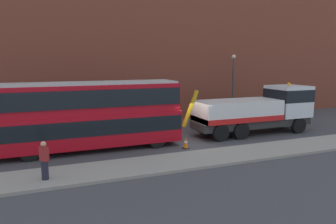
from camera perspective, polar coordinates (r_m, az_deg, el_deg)
name	(u,v)px	position (r m, az deg, el deg)	size (l,w,h in m)	color
ground_plane	(186,141)	(21.89, 3.24, -5.03)	(120.00, 120.00, 0.00)	#424247
near_kerb	(219,157)	(18.30, 8.90, -7.70)	(60.00, 2.80, 0.15)	gray
building_facade	(146,28)	(29.14, -3.86, 14.42)	(60.00, 1.50, 16.00)	brown
recovery_tow_truck	(258,110)	(24.66, 15.48, 0.41)	(10.14, 2.66, 3.67)	#2D2D2D
double_decker_bus	(89,113)	(19.76, -13.73, -0.19)	(11.05, 2.57, 4.06)	#B70C19
pedestrian_onlooker	(44,161)	(15.27, -20.81, -8.01)	(0.42, 0.47, 1.71)	#232333
traffic_cone_near_bus	(186,143)	(19.95, 3.13, -5.41)	(0.36, 0.36, 0.72)	orange
street_lamp	(233,81)	(30.39, 11.30, 5.37)	(0.36, 0.36, 5.83)	#38383D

